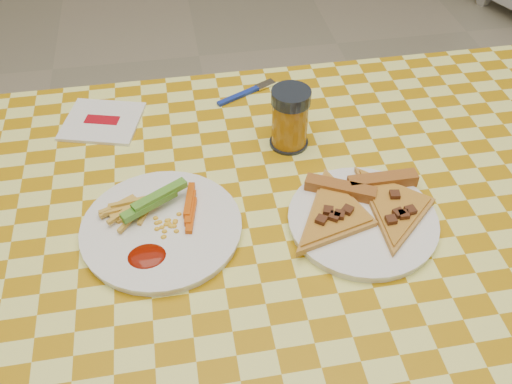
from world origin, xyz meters
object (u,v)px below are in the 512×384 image
(table, at_px, (280,254))
(plate_left, at_px, (162,229))
(plate_right, at_px, (362,222))
(drink_glass, at_px, (290,119))

(table, relative_size, plate_left, 5.32)
(plate_left, height_order, plate_right, same)
(table, bearing_deg, plate_left, 175.14)
(table, height_order, plate_right, plate_right)
(plate_right, distance_m, drink_glass, 0.23)
(table, distance_m, plate_left, 0.20)
(plate_left, bearing_deg, drink_glass, 36.44)
(plate_right, bearing_deg, drink_glass, 108.40)
(plate_left, relative_size, plate_right, 1.06)
(drink_glass, bearing_deg, plate_right, -71.60)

